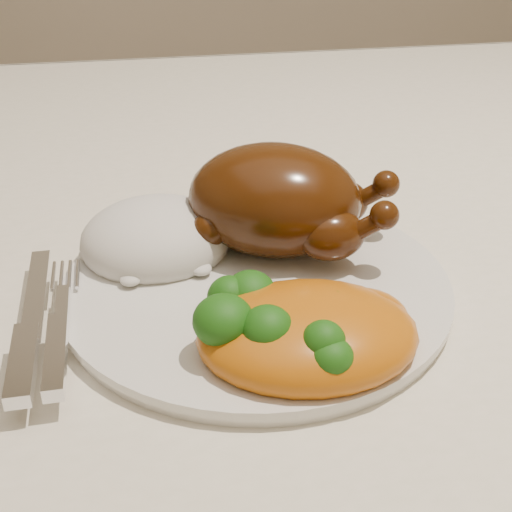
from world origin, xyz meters
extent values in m
cube|color=brown|center=(0.00, 0.00, 0.74)|extent=(1.60, 0.90, 0.04)
cube|color=#EFE4CD|center=(0.00, 0.00, 0.76)|extent=(1.72, 1.02, 0.01)
cube|color=#EFE4CD|center=(0.00, 0.51, 0.68)|extent=(1.72, 0.01, 0.18)
cylinder|color=silver|center=(-0.10, -0.15, 0.77)|extent=(0.34, 0.34, 0.01)
ellipsoid|color=#3F1C06|center=(-0.08, -0.10, 0.82)|extent=(0.15, 0.14, 0.08)
ellipsoid|color=#3F1C06|center=(-0.09, -0.10, 0.84)|extent=(0.07, 0.06, 0.03)
ellipsoid|color=#3F1C06|center=(-0.05, -0.14, 0.81)|extent=(0.05, 0.04, 0.04)
sphere|color=#3F1C06|center=(-0.01, -0.15, 0.83)|extent=(0.02, 0.02, 0.02)
ellipsoid|color=#3F1C06|center=(-0.03, -0.09, 0.81)|extent=(0.05, 0.04, 0.04)
sphere|color=#3F1C06|center=(0.00, -0.10, 0.83)|extent=(0.02, 0.02, 0.02)
sphere|color=#3F1C06|center=(-0.13, -0.11, 0.81)|extent=(0.03, 0.03, 0.03)
sphere|color=#3F1C06|center=(-0.11, -0.06, 0.81)|extent=(0.03, 0.03, 0.03)
ellipsoid|color=white|center=(-0.17, -0.09, 0.79)|extent=(0.12, 0.11, 0.06)
ellipsoid|color=orange|center=(-0.08, -0.23, 0.79)|extent=(0.14, 0.11, 0.05)
ellipsoid|color=orange|center=(-0.05, -0.22, 0.79)|extent=(0.06, 0.06, 0.03)
ellipsoid|color=#0D3A09|center=(-0.11, -0.24, 0.80)|extent=(0.03, 0.03, 0.03)
ellipsoid|color=#0D3A09|center=(-0.04, -0.23, 0.79)|extent=(0.03, 0.03, 0.03)
ellipsoid|color=#0D3A09|center=(-0.08, -0.26, 0.80)|extent=(0.03, 0.03, 0.02)
ellipsoid|color=#0D3A09|center=(-0.11, -0.24, 0.79)|extent=(0.03, 0.03, 0.03)
ellipsoid|color=#0D3A09|center=(-0.11, -0.19, 0.79)|extent=(0.04, 0.04, 0.03)
ellipsoid|color=#0D3A09|center=(-0.13, -0.19, 0.80)|extent=(0.03, 0.03, 0.03)
ellipsoid|color=#0D3A09|center=(-0.13, -0.23, 0.81)|extent=(0.04, 0.04, 0.03)
ellipsoid|color=#0D3A09|center=(-0.06, -0.22, 0.79)|extent=(0.03, 0.03, 0.04)
ellipsoid|color=#0D3A09|center=(-0.08, -0.25, 0.80)|extent=(0.03, 0.03, 0.03)
cube|color=silver|center=(-0.25, -0.14, 0.78)|extent=(0.02, 0.11, 0.00)
cube|color=silver|center=(-0.25, -0.22, 0.79)|extent=(0.02, 0.07, 0.01)
cube|color=silver|center=(-0.23, -0.22, 0.79)|extent=(0.01, 0.07, 0.01)
cube|color=silver|center=(-0.23, -0.14, 0.78)|extent=(0.01, 0.08, 0.00)
camera|label=1|loc=(-0.17, -0.56, 1.05)|focal=50.00mm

